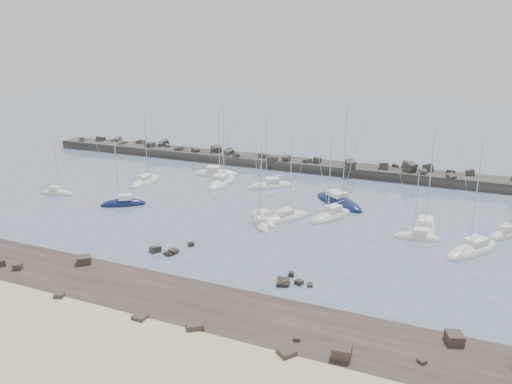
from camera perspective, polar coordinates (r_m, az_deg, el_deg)
ground at (r=70.69m, az=-2.85°, el=-4.37°), size 400.00×400.00×0.00m
sand_strip at (r=47.43m, az=-21.18°, el=-16.85°), size 140.00×14.00×1.00m
rock_shelf at (r=53.73m, az=-13.56°, el=-11.94°), size 140.00×12.00×1.92m
rock_cluster_near at (r=64.30m, az=-10.23°, el=-6.74°), size 4.53×4.79×1.42m
rock_cluster_far at (r=55.62m, az=3.56°, el=-10.29°), size 4.20×3.62×1.09m
breakwater at (r=106.70m, az=2.80°, el=3.05°), size 115.00×7.98×5.37m
sailboat_0 at (r=93.96m, az=-21.80°, el=-0.14°), size 6.60×3.16×10.18m
sailboat_1 at (r=96.66m, az=-12.45°, el=1.13°), size 3.51×9.39×14.48m
sailboat_2 at (r=84.04m, az=-14.92°, el=-1.36°), size 7.22×5.95×11.76m
sailboat_3 at (r=93.89m, az=-3.89°, el=1.04°), size 4.03×10.72×16.56m
sailboat_4 at (r=100.37m, az=-4.61°, el=2.05°), size 9.61×5.66×14.51m
sailboat_5 at (r=72.28m, az=0.53°, el=-3.75°), size 5.06×5.94×9.71m
sailboat_6 at (r=76.23m, az=8.59°, el=-2.83°), size 5.96×8.91×13.75m
sailboat_7 at (r=75.09m, az=3.52°, el=-2.99°), size 6.39×8.49×13.16m
sailboat_8 at (r=83.08m, az=9.42°, el=-1.23°), size 10.90×9.54×17.46m
sailboat_9 at (r=70.94m, az=17.93°, el=-5.00°), size 6.53×2.86×10.17m
sailboat_10 at (r=74.71m, az=18.74°, el=-3.97°), size 3.51×9.68×15.08m
sailboat_11 at (r=69.19m, az=23.52°, el=-6.16°), size 7.77×9.86×15.31m
sailboat_12 at (r=76.69m, az=26.67°, el=-4.37°), size 5.49×6.45×10.58m
sailboat_13 at (r=91.41m, az=1.61°, el=0.64°), size 8.56×7.81×14.06m
sailboat_14 at (r=74.32m, az=0.81°, el=-3.16°), size 7.05×6.88×12.10m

